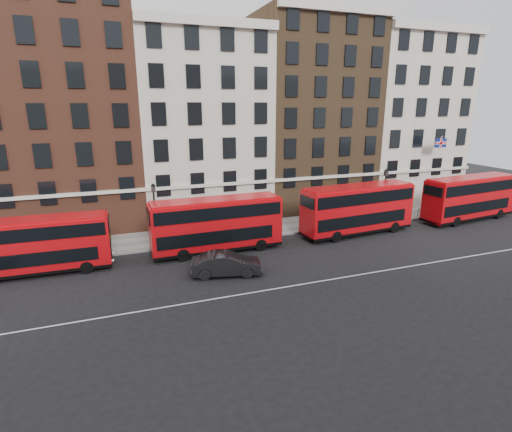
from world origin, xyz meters
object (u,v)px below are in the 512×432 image
object	(u,v)px
bus_b	(216,224)
traffic_light	(433,195)
bus_a	(36,245)
bus_d	(469,197)
bus_c	(357,208)
car_front	(226,264)

from	to	relation	value
bus_b	traffic_light	distance (m)	24.13
bus_a	bus_d	distance (m)	39.80
bus_c	bus_d	world-z (taller)	bus_c
bus_a	bus_d	world-z (taller)	bus_d
bus_a	bus_d	bearing A→B (deg)	1.34
car_front	bus_c	bearing A→B (deg)	-57.58
bus_b	bus_a	bearing A→B (deg)	179.20
bus_a	bus_b	size ratio (longest dim) A/B	0.92
bus_b	bus_c	world-z (taller)	bus_c
bus_b	car_front	size ratio (longest dim) A/B	2.13
bus_a	bus_c	world-z (taller)	bus_c
bus_b	bus_c	bearing A→B (deg)	-0.81
bus_c	traffic_light	distance (m)	10.90
bus_d	traffic_light	distance (m)	3.49
bus_d	car_front	size ratio (longest dim) A/B	2.22
bus_a	bus_d	size ratio (longest dim) A/B	0.88
bus_b	car_front	xyz separation A→B (m)	(-0.55, -4.77, -1.56)
bus_c	bus_d	distance (m)	13.50
bus_a	traffic_light	xyz separation A→B (m)	(37.00, 2.08, 0.25)
bus_a	car_front	distance (m)	13.37
car_front	traffic_light	xyz separation A→B (m)	(24.59, 6.85, 1.62)
bus_c	car_front	xyz separation A→B (m)	(-13.89, -4.77, -1.64)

